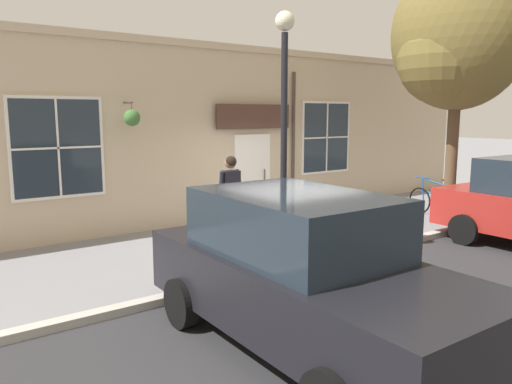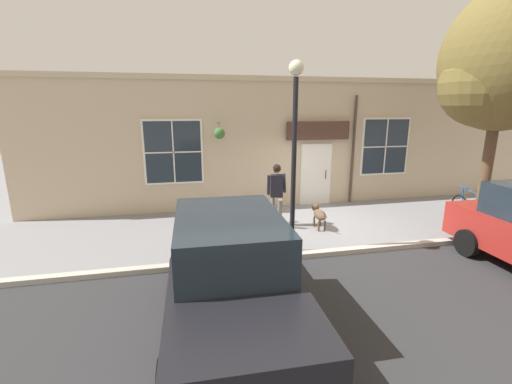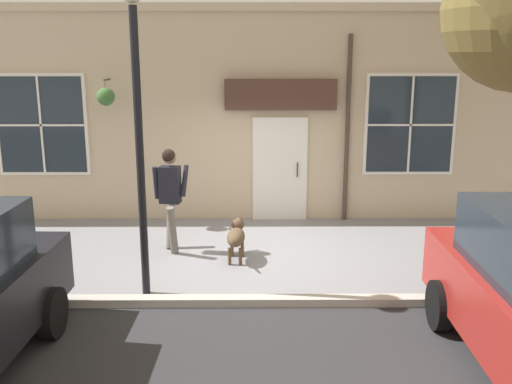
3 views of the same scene
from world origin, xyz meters
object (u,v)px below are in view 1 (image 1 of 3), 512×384
(pedestrian_walking, at_px, (231,190))
(leaning_bicycle, at_px, (438,201))
(dog_on_leash, at_px, (287,220))
(street_tree_by_curb, at_px, (456,40))
(parked_car_nearest_curb, at_px, (303,272))
(street_lamp, at_px, (284,100))

(pedestrian_walking, relative_size, leaning_bicycle, 1.03)
(dog_on_leash, xyz_separation_m, street_tree_by_curb, (0.98, 4.24, 3.89))
(street_tree_by_curb, bearing_deg, dog_on_leash, -103.08)
(street_tree_by_curb, bearing_deg, leaning_bicycle, 138.63)
(pedestrian_walking, distance_m, parked_car_nearest_curb, 4.74)
(street_lamp, bearing_deg, dog_on_leash, 138.03)
(dog_on_leash, bearing_deg, leaning_bicycle, 84.51)
(pedestrian_walking, bearing_deg, leaning_bicycle, 81.48)
(street_tree_by_curb, distance_m, street_lamp, 5.69)
(street_tree_by_curb, xyz_separation_m, parked_car_nearest_curb, (2.93, -7.28, -3.42))
(leaning_bicycle, distance_m, parked_car_nearest_curb, 8.50)
(leaning_bicycle, height_order, street_lamp, street_lamp)
(street_lamp, bearing_deg, leaning_bicycle, 98.91)
(street_lamp, bearing_deg, parked_car_nearest_curb, -35.35)
(street_lamp, bearing_deg, street_tree_by_curb, 94.18)
(dog_on_leash, relative_size, street_lamp, 0.25)
(street_tree_by_curb, height_order, leaning_bicycle, street_tree_by_curb)
(dog_on_leash, height_order, parked_car_nearest_curb, parked_car_nearest_curb)
(street_tree_by_curb, relative_size, parked_car_nearest_curb, 1.43)
(parked_car_nearest_curb, bearing_deg, dog_on_leash, 142.17)
(street_tree_by_curb, bearing_deg, parked_car_nearest_curb, -68.06)
(pedestrian_walking, bearing_deg, dog_on_leash, 69.48)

